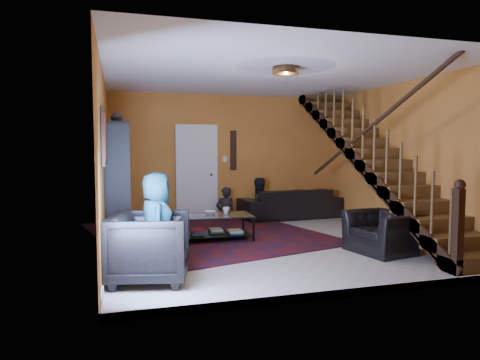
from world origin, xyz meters
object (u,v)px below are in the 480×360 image
(bookshelf, at_px, (118,187))
(armchair_left, at_px, (150,247))
(armchair_right, at_px, (383,232))
(coffee_table, at_px, (217,226))
(sofa, at_px, (290,203))

(bookshelf, xyz_separation_m, armchair_left, (0.35, -2.19, -0.55))
(bookshelf, bearing_deg, armchair_left, -80.81)
(armchair_right, bearing_deg, coffee_table, -134.64)
(armchair_left, bearing_deg, armchair_right, -69.66)
(bookshelf, distance_m, coffee_table, 1.79)
(bookshelf, bearing_deg, armchair_right, -23.58)
(sofa, bearing_deg, bookshelf, 19.82)
(sofa, height_order, armchair_right, sofa)
(sofa, xyz_separation_m, coffee_table, (-2.15, -1.90, -0.07))
(sofa, xyz_separation_m, armchair_left, (-3.43, -3.89, 0.09))
(bookshelf, xyz_separation_m, sofa, (3.78, 1.70, -0.63))
(bookshelf, height_order, coffee_table, bookshelf)
(sofa, relative_size, armchair_left, 2.48)
(armchair_right, height_order, coffee_table, armchair_right)
(sofa, bearing_deg, armchair_left, 44.27)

